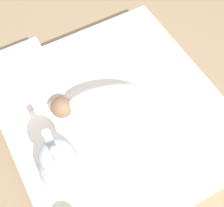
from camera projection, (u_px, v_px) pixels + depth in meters
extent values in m
plane|color=#9E8466|center=(114.00, 126.00, 1.68)|extent=(12.00, 12.00, 0.00)
cube|color=white|center=(114.00, 118.00, 1.61)|extent=(1.11, 1.04, 0.17)
ellipsoid|color=white|center=(110.00, 100.00, 1.48)|extent=(0.28, 0.43, 0.14)
sphere|color=#89664C|center=(62.00, 107.00, 1.47)|extent=(0.10, 0.10, 0.10)
cube|color=white|center=(16.00, 79.00, 1.58)|extent=(0.36, 0.38, 0.08)
sphere|color=silver|center=(61.00, 168.00, 1.29)|extent=(0.19, 0.19, 0.19)
sphere|color=silver|center=(56.00, 156.00, 1.17)|extent=(0.14, 0.14, 0.14)
cylinder|color=silver|center=(48.00, 138.00, 1.11)|extent=(0.03, 0.03, 0.09)
cylinder|color=silver|center=(57.00, 155.00, 1.08)|extent=(0.03, 0.03, 0.09)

